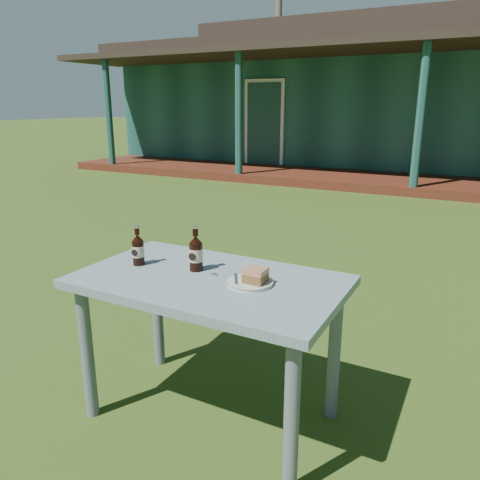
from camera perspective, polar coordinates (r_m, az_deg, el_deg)
The scene contains 10 objects.
ground at distance 3.75m, azimuth 9.41°, elevation -7.14°, with size 80.00×80.00×0.00m, color #334916.
pavilion at distance 12.71m, azimuth 24.06°, elevation 15.51°, with size 15.80×8.30×3.45m.
tree_left at distance 22.98m, azimuth 4.75°, elevation 25.66°, with size 0.28×0.28×10.50m, color brown.
cafe_table at distance 2.16m, azimuth -3.76°, elevation -7.12°, with size 1.20×0.70×0.72m.
plate at distance 2.04m, azimuth 1.23°, elevation -5.18°, with size 0.20×0.20×0.01m.
cake_slice at distance 2.02m, azimuth 1.88°, elevation -4.30°, with size 0.09×0.09×0.06m.
fork at distance 2.06m, azimuth -0.52°, elevation -4.76°, with size 0.01×0.14×0.00m, color silver.
cola_bottle_near at distance 2.19m, azimuth -5.41°, elevation -1.57°, with size 0.06×0.07×0.21m.
cola_bottle_far at distance 2.31m, azimuth -12.32°, elevation -1.13°, with size 0.06×0.06×0.19m.
bottle_cap at distance 2.14m, azimuth -3.17°, elevation -4.24°, with size 0.03×0.03×0.01m, color silver.
Camera 1 is at (1.05, -3.28, 1.47)m, focal length 35.00 mm.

